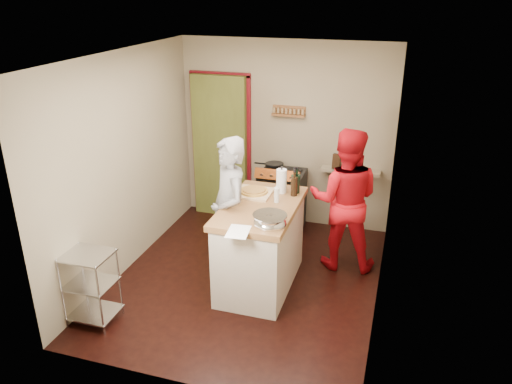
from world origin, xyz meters
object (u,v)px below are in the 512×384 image
at_px(person_stripe, 229,213).
at_px(person_red, 344,200).
at_px(stove, 282,200).
at_px(wire_shelving, 91,284).
at_px(island, 261,244).

xyz_separation_m(person_stripe, person_red, (1.19, 0.74, 0.00)).
xyz_separation_m(stove, wire_shelving, (-1.33, -2.62, -0.01)).
xyz_separation_m(stove, person_stripe, (-0.24, -1.47, 0.43)).
bearing_deg(island, person_stripe, -176.92).
relative_size(wire_shelving, person_red, 0.46).
bearing_deg(person_red, island, 36.35).
height_order(stove, wire_shelving, stove).
height_order(island, person_stripe, person_stripe).
bearing_deg(wire_shelving, person_stripe, 46.55).
relative_size(wire_shelving, person_stripe, 0.46).
relative_size(stove, person_stripe, 0.57).
bearing_deg(stove, person_stripe, -99.15).
xyz_separation_m(wire_shelving, person_stripe, (1.09, 1.15, 0.44)).
bearing_deg(person_stripe, wire_shelving, -82.04).
distance_m(stove, person_stripe, 1.55).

